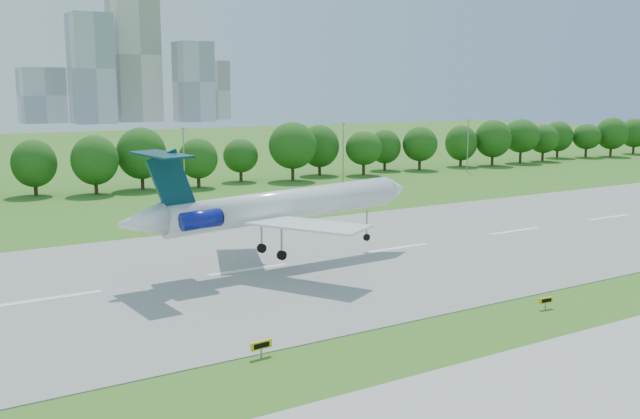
% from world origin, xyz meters
% --- Properties ---
extents(ground, '(600.00, 600.00, 0.00)m').
position_xyz_m(ground, '(0.00, 0.00, 0.00)').
color(ground, '#306C1C').
rests_on(ground, ground).
extents(runway, '(400.00, 45.00, 0.08)m').
position_xyz_m(runway, '(0.00, 25.00, 0.04)').
color(runway, gray).
rests_on(runway, ground).
extents(tree_line, '(288.40, 8.40, 10.40)m').
position_xyz_m(tree_line, '(0.00, 92.00, 6.19)').
color(tree_line, '#382314').
rests_on(tree_line, ground).
extents(light_poles, '(175.90, 0.25, 12.19)m').
position_xyz_m(light_poles, '(-2.50, 82.00, 6.34)').
color(light_poles, gray).
rests_on(light_poles, ground).
extents(skyline, '(127.00, 52.00, 80.00)m').
position_xyz_m(skyline, '(100.16, 390.61, 30.46)').
color(skyline, '#B2B2B7').
rests_on(skyline, ground).
extents(airliner, '(35.89, 26.13, 12.11)m').
position_xyz_m(airliner, '(2.82, 24.89, 6.74)').
color(airliner, white).
rests_on(airliner, ground).
extents(taxi_sign_left, '(1.73, 0.35, 1.21)m').
position_xyz_m(taxi_sign_left, '(-10.26, 2.02, 0.89)').
color(taxi_sign_left, gray).
rests_on(taxi_sign_left, ground).
extents(taxi_sign_centre, '(1.47, 0.32, 1.03)m').
position_xyz_m(taxi_sign_centre, '(16.10, -0.87, 0.76)').
color(taxi_sign_centre, gray).
rests_on(taxi_sign_centre, ground).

